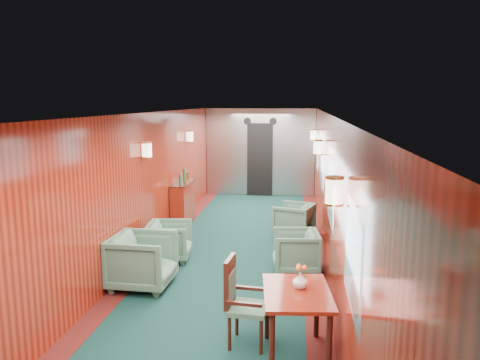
{
  "coord_description": "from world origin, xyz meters",
  "views": [
    {
      "loc": [
        1.09,
        -6.86,
        2.59
      ],
      "look_at": [
        0.0,
        1.58,
        1.15
      ],
      "focal_mm": 35.0,
      "sensor_mm": 36.0,
      "label": 1
    }
  ],
  "objects": [
    {
      "name": "armchair_left_far",
      "position": [
        -1.02,
        0.35,
        0.32
      ],
      "size": [
        0.76,
        0.74,
        0.63
      ],
      "primitive_type": "imported",
      "rotation": [
        0.0,
        0.0,
        1.67
      ],
      "color": "#1C4133",
      "rests_on": "ground"
    },
    {
      "name": "side_chair",
      "position": [
        0.49,
        -2.2,
        0.52
      ],
      "size": [
        0.47,
        0.49,
        0.96
      ],
      "rotation": [
        0.0,
        0.0,
        -0.1
      ],
      "color": "#1C4133",
      "rests_on": "ground"
    },
    {
      "name": "flower_vase",
      "position": [
        1.12,
        -2.32,
        0.79
      ],
      "size": [
        0.16,
        0.16,
        0.16
      ],
      "primitive_type": "imported",
      "rotation": [
        0.0,
        0.0,
        0.02
      ],
      "color": "beige",
      "rests_on": "dining_table"
    },
    {
      "name": "room",
      "position": [
        0.0,
        0.0,
        1.63
      ],
      "size": [
        12.0,
        12.1,
        2.4
      ],
      "color": "#0C2C26",
      "rests_on": "ground"
    },
    {
      "name": "armchair_left_near",
      "position": [
        -1.07,
        -0.82,
        0.38
      ],
      "size": [
        0.86,
        0.84,
        0.76
      ],
      "primitive_type": "imported",
      "rotation": [
        0.0,
        0.0,
        1.55
      ],
      "color": "#1C4133",
      "rests_on": "ground"
    },
    {
      "name": "bulkhead",
      "position": [
        0.0,
        5.91,
        1.18
      ],
      "size": [
        2.98,
        0.17,
        2.39
      ],
      "color": "#AFB2B7",
      "rests_on": "ground"
    },
    {
      "name": "armchair_right_near",
      "position": [
        1.06,
        0.09,
        0.32
      ],
      "size": [
        0.77,
        0.75,
        0.63
      ],
      "primitive_type": "imported",
      "rotation": [
        0.0,
        0.0,
        -1.46
      ],
      "color": "#1C4133",
      "rests_on": "ground"
    },
    {
      "name": "dining_table",
      "position": [
        1.09,
        -2.39,
        0.6
      ],
      "size": [
        0.76,
        1.01,
        0.71
      ],
      "rotation": [
        0.0,
        0.0,
        0.11
      ],
      "color": "maroon",
      "rests_on": "ground"
    },
    {
      "name": "windows_right",
      "position": [
        1.49,
        0.25,
        1.45
      ],
      "size": [
        0.02,
        8.6,
        0.8
      ],
      "color": "silver",
      "rests_on": "ground"
    },
    {
      "name": "credenza",
      "position": [
        -1.34,
        2.55,
        0.46
      ],
      "size": [
        0.32,
        1.01,
        1.18
      ],
      "color": "maroon",
      "rests_on": "ground"
    },
    {
      "name": "armchair_right_far",
      "position": [
        0.99,
        1.99,
        0.32
      ],
      "size": [
        0.88,
        0.87,
        0.64
      ],
      "primitive_type": "imported",
      "rotation": [
        0.0,
        0.0,
        -1.88
      ],
      "color": "#1C4133",
      "rests_on": "ground"
    },
    {
      "name": "wall_sconces",
      "position": [
        0.0,
        0.57,
        1.79
      ],
      "size": [
        2.97,
        7.97,
        0.25
      ],
      "color": "#FFEAC6",
      "rests_on": "ground"
    }
  ]
}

